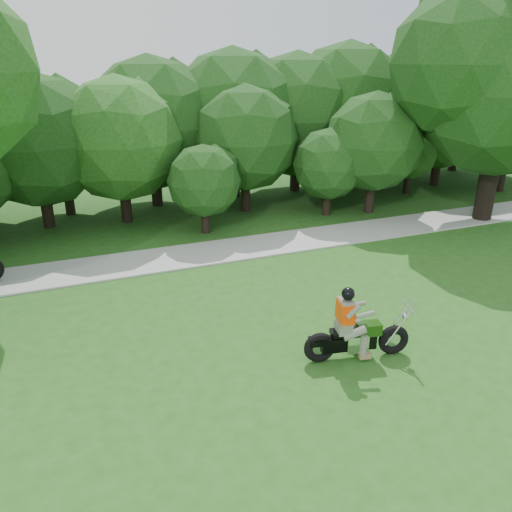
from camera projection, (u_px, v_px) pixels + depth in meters
ground at (376, 362)px, 11.51m from camera, size 100.00×100.00×0.00m
walkway at (251, 247)px, 18.40m from camera, size 60.00×2.20×0.06m
tree_line at (222, 124)px, 23.25m from camera, size 40.05×12.49×7.60m
big_tree_east at (499, 71)px, 19.65m from camera, size 9.07×6.89×10.46m
chopper_motorcycle at (353, 333)px, 11.42m from camera, size 2.55×0.91×1.83m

